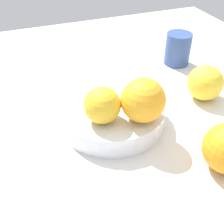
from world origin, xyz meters
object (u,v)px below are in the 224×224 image
Objects in this scene: fruit_bowl at (112,114)px; orange_in_bowl_1 at (143,100)px; orange_loose_0 at (205,83)px; ceramic_cup at (178,49)px; orange_in_bowl_0 at (102,105)px.

orange_in_bowl_1 reaches higher than fruit_bowl.
orange_loose_0 is 0.93× the size of ceramic_cup.
fruit_bowl is at bearing 34.75° from ceramic_cup.
orange_in_bowl_1 is at bearing 19.75° from orange_loose_0.
orange_in_bowl_0 reaches higher than ceramic_cup.
ceramic_cup is at bearing -143.31° from orange_in_bowl_0.
orange_loose_0 is (-17.72, -6.36, -4.11)cm from orange_in_bowl_1.
orange_in_bowl_1 reaches higher than orange_loose_0.
orange_in_bowl_0 is at bearing -16.71° from orange_in_bowl_1.
orange_in_bowl_0 is at bearing 36.69° from ceramic_cup.
fruit_bowl is 21.23cm from orange_loose_0.
orange_loose_0 is at bearing -160.25° from orange_in_bowl_1.
orange_in_bowl_1 is at bearing 163.29° from orange_in_bowl_0.
orange_in_bowl_0 is 24.87cm from orange_loose_0.
orange_in_bowl_1 is 1.02× the size of orange_loose_0.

